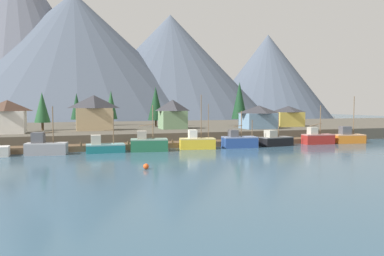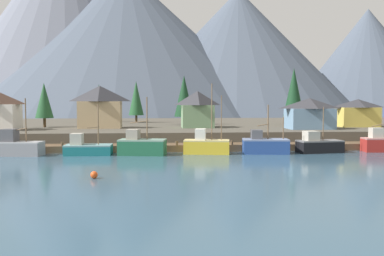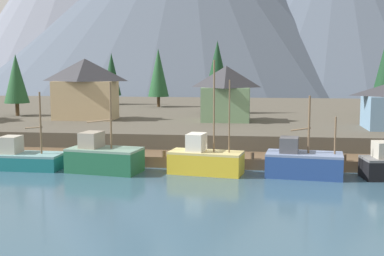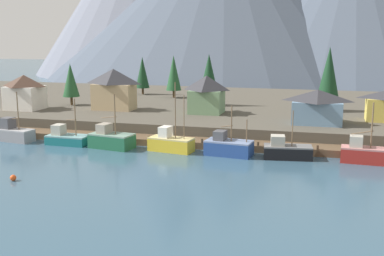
{
  "view_description": "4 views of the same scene",
  "coord_description": "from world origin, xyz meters",
  "px_view_note": "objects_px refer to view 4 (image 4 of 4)",
  "views": [
    {
      "loc": [
        -21.5,
        -64.9,
        7.86
      ],
      "look_at": [
        0.56,
        2.65,
        3.5
      ],
      "focal_mm": 34.77,
      "sensor_mm": 36.0,
      "label": 1
    },
    {
      "loc": [
        -7.01,
        -61.32,
        7.35
      ],
      "look_at": [
        -1.67,
        1.64,
        3.38
      ],
      "focal_mm": 40.5,
      "sensor_mm": 36.0,
      "label": 2
    },
    {
      "loc": [
        4.37,
        -46.16,
        9.53
      ],
      "look_at": [
        -1.66,
        2.2,
        3.43
      ],
      "focal_mm": 49.09,
      "sensor_mm": 36.0,
      "label": 3
    },
    {
      "loc": [
        20.33,
        -65.84,
        16.21
      ],
      "look_at": [
        1.59,
        3.74,
        2.35
      ],
      "focal_mm": 45.69,
      "sensor_mm": 36.0,
      "label": 4
    }
  ],
  "objects_px": {
    "house_green": "(207,94)",
    "conifer_near_right": "(174,73)",
    "fishing_boat_black": "(286,150)",
    "fishing_boat_red": "(365,154)",
    "conifer_near_left": "(71,80)",
    "house_white": "(25,92)",
    "house_tan": "(114,89)",
    "fishing_boat_teal": "(67,138)",
    "fishing_boat_yellow": "(170,143)",
    "fishing_boat_blue": "(228,147)",
    "house_blue": "(317,106)",
    "conifer_mid_right": "(329,74)",
    "conifer_back_left": "(209,76)",
    "conifer_mid_left": "(142,72)",
    "fishing_boat_green": "(111,139)",
    "fishing_boat_grey": "(13,133)",
    "channel_buoy": "(13,178)"
  },
  "relations": [
    {
      "from": "fishing_boat_teal",
      "to": "fishing_boat_red",
      "type": "height_order",
      "value": "fishing_boat_red"
    },
    {
      "from": "fishing_boat_teal",
      "to": "house_tan",
      "type": "xyz_separation_m",
      "value": [
        -0.48,
        18.48,
        5.42
      ]
    },
    {
      "from": "fishing_boat_blue",
      "to": "fishing_boat_red",
      "type": "relative_size",
      "value": 0.87
    },
    {
      "from": "fishing_boat_teal",
      "to": "conifer_near_left",
      "type": "bearing_deg",
      "value": 118.17
    },
    {
      "from": "house_blue",
      "to": "conifer_mid_right",
      "type": "distance_m",
      "value": 14.3
    },
    {
      "from": "house_green",
      "to": "house_white",
      "type": "relative_size",
      "value": 1.02
    },
    {
      "from": "fishing_boat_green",
      "to": "fishing_boat_yellow",
      "type": "xyz_separation_m",
      "value": [
        8.89,
        0.34,
        -0.03
      ]
    },
    {
      "from": "house_white",
      "to": "conifer_back_left",
      "type": "height_order",
      "value": "conifer_back_left"
    },
    {
      "from": "house_blue",
      "to": "conifer_back_left",
      "type": "relative_size",
      "value": 0.79
    },
    {
      "from": "fishing_boat_black",
      "to": "fishing_boat_red",
      "type": "relative_size",
      "value": 0.84
    },
    {
      "from": "conifer_near_left",
      "to": "conifer_near_right",
      "type": "distance_m",
      "value": 22.78
    },
    {
      "from": "fishing_boat_blue",
      "to": "house_blue",
      "type": "bearing_deg",
      "value": 56.92
    },
    {
      "from": "fishing_boat_red",
      "to": "conifer_back_left",
      "type": "relative_size",
      "value": 0.78
    },
    {
      "from": "fishing_boat_blue",
      "to": "conifer_mid_left",
      "type": "height_order",
      "value": "conifer_mid_left"
    },
    {
      "from": "fishing_boat_teal",
      "to": "fishing_boat_yellow",
      "type": "distance_m",
      "value": 16.3
    },
    {
      "from": "fishing_boat_black",
      "to": "conifer_near_left",
      "type": "xyz_separation_m",
      "value": [
        -43.33,
        21.78,
        6.31
      ]
    },
    {
      "from": "house_tan",
      "to": "conifer_near_right",
      "type": "height_order",
      "value": "conifer_near_right"
    },
    {
      "from": "house_blue",
      "to": "conifer_mid_left",
      "type": "height_order",
      "value": "conifer_mid_left"
    },
    {
      "from": "conifer_mid_left",
      "to": "conifer_back_left",
      "type": "distance_m",
      "value": 23.06
    },
    {
      "from": "fishing_boat_blue",
      "to": "house_white",
      "type": "bearing_deg",
      "value": 166.75
    },
    {
      "from": "fishing_boat_grey",
      "to": "channel_buoy",
      "type": "height_order",
      "value": "fishing_boat_grey"
    },
    {
      "from": "house_green",
      "to": "conifer_near_right",
      "type": "bearing_deg",
      "value": 122.17
    },
    {
      "from": "conifer_mid_left",
      "to": "house_white",
      "type": "bearing_deg",
      "value": -115.48
    },
    {
      "from": "house_blue",
      "to": "conifer_mid_left",
      "type": "bearing_deg",
      "value": 144.41
    },
    {
      "from": "fishing_boat_black",
      "to": "conifer_mid_left",
      "type": "bearing_deg",
      "value": 123.28
    },
    {
      "from": "fishing_boat_red",
      "to": "conifer_mid_left",
      "type": "bearing_deg",
      "value": 141.54
    },
    {
      "from": "conifer_near_right",
      "to": "channel_buoy",
      "type": "distance_m",
      "value": 56.69
    },
    {
      "from": "fishing_boat_black",
      "to": "conifer_back_left",
      "type": "relative_size",
      "value": 0.65
    },
    {
      "from": "conifer_mid_right",
      "to": "conifer_back_left",
      "type": "relative_size",
      "value": 1.15
    },
    {
      "from": "conifer_near_left",
      "to": "conifer_near_right",
      "type": "relative_size",
      "value": 0.88
    },
    {
      "from": "fishing_boat_yellow",
      "to": "house_white",
      "type": "xyz_separation_m",
      "value": [
        -32.9,
        14.76,
        4.54
      ]
    },
    {
      "from": "fishing_boat_yellow",
      "to": "conifer_near_right",
      "type": "distance_m",
      "value": 40.17
    },
    {
      "from": "house_white",
      "to": "conifer_near_right",
      "type": "relative_size",
      "value": 0.7
    },
    {
      "from": "conifer_mid_right",
      "to": "conifer_back_left",
      "type": "bearing_deg",
      "value": 176.44
    },
    {
      "from": "fishing_boat_teal",
      "to": "fishing_boat_green",
      "type": "height_order",
      "value": "fishing_boat_green"
    },
    {
      "from": "house_white",
      "to": "house_tan",
      "type": "xyz_separation_m",
      "value": [
        16.13,
        3.87,
        0.59
      ]
    },
    {
      "from": "fishing_boat_green",
      "to": "fishing_boat_black",
      "type": "xyz_separation_m",
      "value": [
        24.99,
        0.33,
        -0.15
      ]
    },
    {
      "from": "fishing_boat_grey",
      "to": "conifer_mid_right",
      "type": "bearing_deg",
      "value": 39.21
    },
    {
      "from": "conifer_near_left",
      "to": "conifer_mid_left",
      "type": "distance_m",
      "value": 21.41
    },
    {
      "from": "fishing_boat_red",
      "to": "fishing_boat_yellow",
      "type": "bearing_deg",
      "value": -175.52
    },
    {
      "from": "fishing_boat_blue",
      "to": "channel_buoy",
      "type": "relative_size",
      "value": 9.73
    },
    {
      "from": "house_tan",
      "to": "conifer_mid_right",
      "type": "height_order",
      "value": "conifer_mid_right"
    },
    {
      "from": "conifer_near_right",
      "to": "conifer_back_left",
      "type": "distance_m",
      "value": 13.77
    },
    {
      "from": "conifer_mid_right",
      "to": "conifer_mid_left",
      "type": "bearing_deg",
      "value": 160.37
    },
    {
      "from": "fishing_boat_grey",
      "to": "fishing_boat_red",
      "type": "distance_m",
      "value": 51.44
    },
    {
      "from": "fishing_boat_yellow",
      "to": "conifer_mid_right",
      "type": "distance_m",
      "value": 35.42
    },
    {
      "from": "fishing_boat_black",
      "to": "house_white",
      "type": "distance_m",
      "value": 51.38
    },
    {
      "from": "house_green",
      "to": "fishing_boat_red",
      "type": "bearing_deg",
      "value": -36.41
    },
    {
      "from": "house_green",
      "to": "fishing_boat_grey",
      "type": "bearing_deg",
      "value": -143.97
    },
    {
      "from": "house_tan",
      "to": "conifer_mid_left",
      "type": "distance_m",
      "value": 23.53
    }
  ]
}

